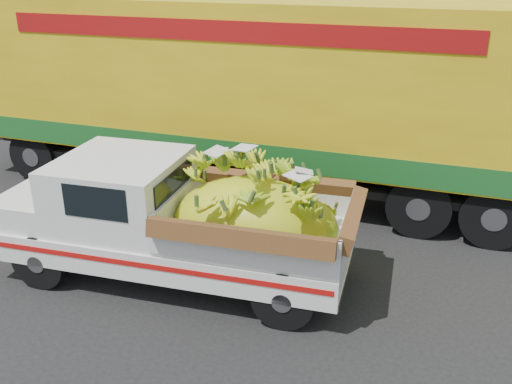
# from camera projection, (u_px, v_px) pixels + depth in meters

# --- Properties ---
(ground) EXTENTS (100.00, 100.00, 0.00)m
(ground) POSITION_uv_depth(u_px,v_px,m) (73.00, 267.00, 8.93)
(ground) COLOR black
(ground) RESTS_ON ground
(curb) EXTENTS (60.00, 0.25, 0.15)m
(curb) POSITION_uv_depth(u_px,v_px,m) (204.00, 144.00, 14.50)
(curb) COLOR gray
(curb) RESTS_ON ground
(sidewalk) EXTENTS (60.00, 4.00, 0.14)m
(sidewalk) POSITION_uv_depth(u_px,v_px,m) (228.00, 122.00, 16.38)
(sidewalk) COLOR gray
(sidewalk) RESTS_ON ground
(building_left) EXTENTS (18.00, 6.00, 5.00)m
(building_left) POSITION_uv_depth(u_px,v_px,m) (77.00, 10.00, 22.55)
(building_left) COLOR gray
(building_left) RESTS_ON ground
(pickup_truck) EXTENTS (5.23, 2.01, 1.82)m
(pickup_truck) POSITION_uv_depth(u_px,v_px,m) (199.00, 221.00, 8.24)
(pickup_truck) COLOR black
(pickup_truck) RESTS_ON ground
(semi_trailer) EXTENTS (12.04, 3.59, 3.80)m
(semi_trailer) POSITION_uv_depth(u_px,v_px,m) (249.00, 89.00, 11.10)
(semi_trailer) COLOR black
(semi_trailer) RESTS_ON ground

